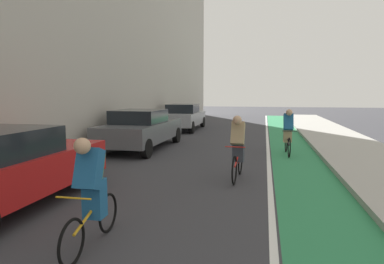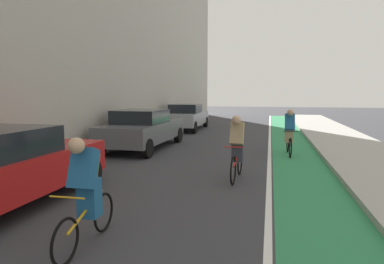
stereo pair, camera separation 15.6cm
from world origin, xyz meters
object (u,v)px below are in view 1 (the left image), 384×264
(parked_sedan_silver, at_px, (184,117))
(cyclist_far, at_px, (288,131))
(parked_sedan_gray, at_px, (141,129))
(cyclist_trailing, at_px, (238,147))
(cyclist_mid, at_px, (91,189))
(parked_sedan_red, at_px, (6,168))

(parked_sedan_silver, height_order, cyclist_far, cyclist_far)
(parked_sedan_gray, distance_m, cyclist_trailing, 5.58)
(cyclist_mid, relative_size, cyclist_far, 0.96)
(parked_sedan_silver, xyz_separation_m, cyclist_far, (5.52, -6.93, 0.06))
(parked_sedan_red, height_order, cyclist_mid, cyclist_mid)
(parked_sedan_silver, relative_size, cyclist_mid, 2.78)
(parked_sedan_red, height_order, cyclist_far, cyclist_far)
(parked_sedan_red, height_order, cyclist_trailing, cyclist_trailing)
(cyclist_far, bearing_deg, parked_sedan_gray, 179.29)
(cyclist_trailing, bearing_deg, parked_sedan_silver, 110.78)
(parked_sedan_red, xyz_separation_m, cyclist_far, (5.52, 6.84, 0.07))
(cyclist_trailing, xyz_separation_m, cyclist_far, (1.46, 3.77, 0.04))
(parked_sedan_silver, relative_size, cyclist_trailing, 2.66)
(parked_sedan_silver, bearing_deg, parked_sedan_gray, -90.01)
(parked_sedan_gray, height_order, cyclist_mid, cyclist_mid)
(parked_sedan_red, bearing_deg, cyclist_mid, -24.35)
(parked_sedan_red, xyz_separation_m, cyclist_mid, (2.35, -1.07, 0.06))
(parked_sedan_gray, xyz_separation_m, cyclist_mid, (2.35, -7.97, 0.05))
(parked_sedan_red, distance_m, cyclist_trailing, 5.09)
(cyclist_mid, distance_m, cyclist_far, 8.52)
(parked_sedan_red, bearing_deg, parked_sedan_silver, 90.00)
(parked_sedan_silver, distance_m, cyclist_mid, 15.02)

